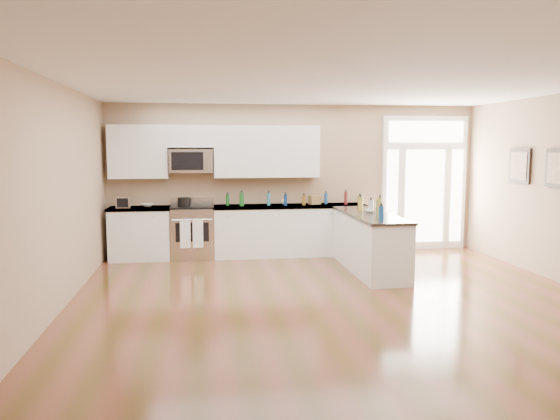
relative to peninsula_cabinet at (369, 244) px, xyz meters
name	(u,v)px	position (x,y,z in m)	size (l,w,h in m)	color
ground	(350,314)	(-0.93, -2.24, -0.43)	(8.00, 8.00, 0.00)	#533917
room_shell	(353,173)	(-0.93, -2.24, 1.27)	(8.00, 8.00, 8.00)	tan
back_cabinet_left	(140,235)	(-3.80, 1.45, 0.00)	(1.10, 0.66, 0.94)	white
back_cabinet_right	(290,232)	(-1.08, 1.45, 0.00)	(2.85, 0.66, 0.94)	white
peninsula_cabinet	(369,244)	(0.00, 0.00, 0.00)	(0.69, 2.32, 0.94)	white
upper_cabinet_left	(138,152)	(-3.81, 1.59, 1.49)	(1.04, 0.33, 0.95)	white
upper_cabinet_right	(267,152)	(-1.50, 1.59, 1.49)	(1.94, 0.33, 0.95)	white
upper_cabinet_short	(191,136)	(-2.88, 1.59, 1.77)	(0.82, 0.33, 0.40)	white
microwave	(191,161)	(-2.88, 1.56, 1.33)	(0.78, 0.41, 0.42)	silver
entry_door	(424,183)	(1.62, 1.71, 0.87)	(1.70, 0.10, 2.60)	white
wall_art_near	(520,166)	(2.54, -0.04, 1.27)	(0.05, 0.58, 0.58)	black
wall_art_far	(558,168)	(2.54, -1.04, 1.27)	(0.05, 0.58, 0.58)	black
kitchen_range	(193,232)	(-2.87, 1.45, 0.04)	(0.78, 0.69, 1.08)	silver
stockpot	(184,202)	(-3.01, 1.37, 0.60)	(0.23, 0.23, 0.18)	black
toaster_oven	(123,202)	(-4.06, 1.36, 0.61)	(0.25, 0.19, 0.21)	silver
cardboard_box	(315,200)	(-0.60, 1.52, 0.59)	(0.20, 0.15, 0.16)	olive
bowl_left	(148,205)	(-3.67, 1.58, 0.53)	(0.20, 0.20, 0.05)	white
bowl_peninsula	(370,211)	(0.03, 0.12, 0.53)	(0.17, 0.17, 0.05)	white
cup_counter	(284,202)	(-1.17, 1.57, 0.55)	(0.11, 0.11, 0.09)	white
counter_bottles	(329,203)	(-0.54, 0.61, 0.62)	(2.38, 2.46, 0.31)	#19591E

